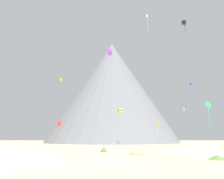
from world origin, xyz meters
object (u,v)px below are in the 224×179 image
object	(u,v)px
kite_violet_high	(110,52)
kite_green_low	(208,105)
rock_massif	(113,96)
kite_black_high	(184,23)
kite_red_low	(59,124)
kite_white_high	(148,20)
kite_gold_low	(158,126)
bush_far_left	(104,149)
kite_blue_mid	(192,84)
bush_far_right	(217,157)
kite_pink_low	(184,109)
kite_lime_low	(120,111)
kite_orange_mid	(61,79)

from	to	relation	value
kite_violet_high	kite_green_low	bearing A→B (deg)	-79.03
rock_massif	kite_green_low	world-z (taller)	rock_massif
rock_massif	kite_black_high	bearing A→B (deg)	-75.84
kite_red_low	kite_violet_high	size ratio (longest dim) A/B	0.87
kite_white_high	kite_gold_low	xyz separation A→B (m)	(2.65, 2.69, -32.62)
bush_far_left	kite_blue_mid	xyz separation A→B (m)	(29.20, 32.01, 20.47)
bush_far_right	kite_pink_low	size ratio (longest dim) A/B	1.67
kite_lime_low	kite_violet_high	xyz separation A→B (m)	(-3.11, 2.44, 19.46)
bush_far_right	kite_gold_low	size ratio (longest dim) A/B	0.54
kite_green_low	kite_lime_low	bearing A→B (deg)	-50.57
kite_black_high	kite_white_high	world-z (taller)	kite_white_high
kite_orange_mid	kite_black_high	size ratio (longest dim) A/B	0.33
bush_far_left	kite_black_high	distance (m)	41.02
kite_lime_low	kite_black_high	distance (m)	30.98
kite_gold_low	kite_red_low	xyz separation A→B (m)	(-29.03, -2.11, 0.53)
kite_black_high	kite_green_low	size ratio (longest dim) A/B	0.55
rock_massif	kite_pink_low	size ratio (longest dim) A/B	64.92
kite_black_high	kite_blue_mid	xyz separation A→B (m)	(7.90, 20.78, -12.73)
kite_gold_low	kite_red_low	world-z (taller)	kite_gold_low
kite_lime_low	kite_red_low	size ratio (longest dim) A/B	0.29
bush_far_left	kite_pink_low	distance (m)	49.93
bush_far_right	kite_red_low	xyz separation A→B (m)	(-29.64, 37.50, 6.52)
kite_black_high	kite_orange_mid	bearing A→B (deg)	161.13
kite_black_high	rock_massif	bearing A→B (deg)	119.10
bush_far_right	kite_black_high	xyz separation A→B (m)	(5.33, 28.12, 33.41)
rock_massif	kite_pink_low	xyz separation A→B (m)	(25.74, -46.83, -12.52)
kite_blue_mid	kite_gold_low	size ratio (longest dim) A/B	0.76
kite_blue_mid	kite_gold_low	world-z (taller)	kite_blue_mid
bush_far_right	bush_far_left	xyz separation A→B (m)	(-15.97, 16.89, 0.21)
kite_white_high	kite_red_low	bearing A→B (deg)	179.69
kite_black_high	bush_far_right	bearing A→B (deg)	-85.80
bush_far_left	kite_gold_low	distance (m)	28.03
kite_gold_low	kite_violet_high	size ratio (longest dim) A/B	0.78
kite_lime_low	kite_black_high	world-z (taller)	kite_black_high
rock_massif	kite_orange_mid	world-z (taller)	rock_massif
kite_black_high	kite_blue_mid	distance (m)	25.62
kite_lime_low	kite_black_high	bearing A→B (deg)	126.78
rock_massif	kite_blue_mid	bearing A→B (deg)	-63.66
kite_blue_mid	kite_pink_low	size ratio (longest dim) A/B	2.34
bush_far_left	kite_gold_low	xyz separation A→B (m)	(15.37, 22.72, 5.78)
kite_lime_low	kite_white_high	world-z (taller)	kite_white_high
kite_green_low	kite_white_high	bearing A→B (deg)	-57.54
bush_far_left	rock_massif	xyz separation A→B (m)	(2.41, 86.11, 25.07)
rock_massif	kite_white_high	xyz separation A→B (m)	(10.31, -66.08, 13.33)
kite_blue_mid	kite_green_low	distance (m)	24.57
kite_black_high	bush_far_left	bearing A→B (deg)	-137.26
kite_lime_low	kite_red_low	bearing A→B (deg)	-11.71
bush_far_left	kite_black_high	world-z (taller)	kite_black_high
bush_far_left	kite_lime_low	bearing A→B (deg)	79.81
bush_far_right	kite_white_high	xyz separation A→B (m)	(-3.25, 36.92, 38.61)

